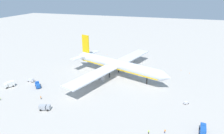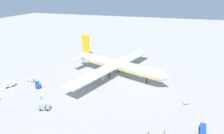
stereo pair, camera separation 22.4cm
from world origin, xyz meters
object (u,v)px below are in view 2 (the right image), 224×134
at_px(traffic_cone_3, 181,70).
at_px(service_truck_1, 203,130).
at_px(ground_worker_0, 165,131).
at_px(traffic_cone_1, 190,73).
at_px(service_truck_0, 44,107).
at_px(ground_worker_1, 41,97).
at_px(traffic_cone_2, 107,55).
at_px(baggage_cart_0, 186,103).
at_px(airliner, 116,65).
at_px(ground_worker_3, 148,132).
at_px(service_van, 31,80).
at_px(traffic_cone_0, 137,55).
at_px(service_truck_3, 38,85).
at_px(service_truck_2, 9,84).
at_px(ground_worker_2, 0,99).

bearing_deg(traffic_cone_3, service_truck_1, -83.64).
height_order(ground_worker_0, traffic_cone_1, ground_worker_0).
relative_size(service_truck_0, traffic_cone_1, 9.86).
height_order(service_truck_1, ground_worker_0, service_truck_1).
bearing_deg(ground_worker_0, service_truck_0, -179.54).
bearing_deg(ground_worker_1, ground_worker_0, -6.64).
bearing_deg(traffic_cone_2, service_truck_1, -50.71).
bearing_deg(baggage_cart_0, airliner, 151.84).
xyz_separation_m(airliner, ground_worker_3, (27.50, -49.11, -6.54)).
relative_size(service_truck_1, service_van, 1.48).
bearing_deg(traffic_cone_3, traffic_cone_0, 147.26).
relative_size(service_truck_3, traffic_cone_3, 10.06).
relative_size(airliner, ground_worker_3, 46.07).
relative_size(ground_worker_0, ground_worker_3, 1.06).
xyz_separation_m(ground_worker_0, traffic_cone_3, (6.59, 68.57, -0.64)).
distance_m(service_truck_1, ground_worker_0, 14.43).
height_order(service_truck_2, service_van, service_truck_2).
bearing_deg(traffic_cone_1, ground_worker_3, -105.01).
distance_m(ground_worker_2, traffic_cone_0, 104.66).
relative_size(baggage_cart_0, traffic_cone_2, 4.84).
height_order(service_truck_2, traffic_cone_3, service_truck_2).
xyz_separation_m(service_truck_0, traffic_cone_3, (60.08, 69.00, -1.10)).
relative_size(ground_worker_2, traffic_cone_3, 2.98).
relative_size(baggage_cart_0, traffic_cone_3, 4.84).
bearing_deg(ground_worker_1, traffic_cone_0, 68.90).
bearing_deg(ground_worker_0, service_truck_1, 17.29).
bearing_deg(baggage_cart_0, ground_worker_0, -108.93).
bearing_deg(ground_worker_0, service_truck_3, 166.00).
height_order(baggage_cart_0, traffic_cone_2, baggage_cart_0).
relative_size(service_van, ground_worker_2, 2.48).
distance_m(ground_worker_3, traffic_cone_3, 71.90).
height_order(airliner, baggage_cart_0, airliner).
height_order(baggage_cart_0, ground_worker_3, ground_worker_3).
distance_m(ground_worker_0, traffic_cone_2, 100.62).
bearing_deg(ground_worker_0, ground_worker_3, -159.16).
height_order(airliner, traffic_cone_2, airliner).
height_order(ground_worker_1, traffic_cone_0, ground_worker_1).
height_order(baggage_cart_0, ground_worker_0, ground_worker_0).
xyz_separation_m(service_truck_3, ground_worker_0, (71.00, -17.70, -0.43)).
xyz_separation_m(service_truck_3, ground_worker_2, (-8.93, -17.70, -0.52)).
bearing_deg(ground_worker_2, traffic_cone_2, 72.43).
bearing_deg(ground_worker_1, traffic_cone_3, 42.21).
xyz_separation_m(service_truck_1, traffic_cone_3, (-7.17, 64.29, -1.38)).
bearing_deg(traffic_cone_0, airliner, -96.02).
distance_m(airliner, service_truck_0, 51.76).
bearing_deg(airliner, ground_worker_0, -54.56).
height_order(service_truck_3, traffic_cone_0, service_truck_3).
distance_m(service_truck_1, traffic_cone_1, 60.40).
height_order(ground_worker_3, traffic_cone_1, ground_worker_3).
distance_m(baggage_cart_0, ground_worker_1, 71.71).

